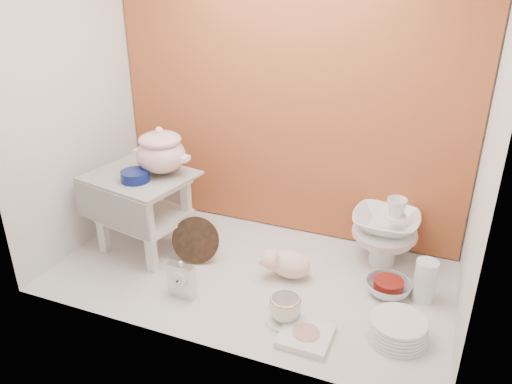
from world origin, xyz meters
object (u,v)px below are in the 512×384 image
porcelain_tower (385,230)px  plush_pig (290,264)px  floral_platter (157,187)px  dinner_plate_stack (398,329)px  gold_rim_teacup (285,308)px  blue_white_vase (156,196)px  crystal_bowl (388,288)px  mantel_clock (181,279)px  soup_tureen (161,150)px  step_stool (144,213)px

porcelain_tower → plush_pig: bearing=-142.5°
floral_platter → dinner_plate_stack: (1.38, -0.51, -0.15)m
gold_rim_teacup → porcelain_tower: bearing=63.6°
blue_white_vase → porcelain_tower: size_ratio=0.63×
floral_platter → plush_pig: floral_platter is taller
gold_rim_teacup → crystal_bowl: size_ratio=0.66×
mantel_clock → floral_platter: bearing=132.3°
plush_pig → dinner_plate_stack: (0.52, -0.24, -0.03)m
crystal_bowl → porcelain_tower: (-0.07, 0.24, 0.15)m
mantel_clock → crystal_bowl: size_ratio=0.90×
gold_rim_teacup → dinner_plate_stack: 0.44m
soup_tureen → plush_pig: size_ratio=1.14×
blue_white_vase → dinner_plate_stack: blue_white_vase is taller
gold_rim_teacup → plush_pig: bearing=104.8°
crystal_bowl → mantel_clock: bearing=-156.9°
mantel_clock → porcelain_tower: porcelain_tower is taller
step_stool → porcelain_tower: size_ratio=1.31×
crystal_bowl → porcelain_tower: bearing=105.8°
dinner_plate_stack → step_stool: bearing=170.8°
dinner_plate_stack → gold_rim_teacup: bearing=-171.6°
floral_platter → gold_rim_teacup: (0.95, -0.57, -0.13)m
gold_rim_teacup → porcelain_tower: porcelain_tower is taller
floral_platter → dinner_plate_stack: bearing=-20.2°
dinner_plate_stack → blue_white_vase: bearing=158.7°
step_stool → plush_pig: size_ratio=1.93×
blue_white_vase → dinner_plate_stack: (1.42, -0.56, -0.07)m
soup_tureen → plush_pig: bearing=-2.1°
blue_white_vase → gold_rim_teacup: 1.16m
step_stool → dinner_plate_stack: step_stool is taller
floral_platter → gold_rim_teacup: floral_platter is taller
mantel_clock → crystal_bowl: 0.90m
plush_pig → porcelain_tower: size_ratio=0.68×
mantel_clock → porcelain_tower: bearing=41.2°
soup_tureen → dinner_plate_stack: bearing=-12.5°
floral_platter → mantel_clock: (0.48, -0.58, -0.10)m
floral_platter → mantel_clock: floral_platter is taller
soup_tureen → dinner_plate_stack: 1.29m
floral_platter → blue_white_vase: floral_platter is taller
floral_platter → porcelain_tower: (1.24, 0.01, -0.01)m
blue_white_vase → soup_tureen: bearing=-50.0°
dinner_plate_stack → porcelain_tower: (-0.15, 0.52, 0.13)m
floral_platter → crystal_bowl: bearing=-10.1°
blue_white_vase → dinner_plate_stack: size_ratio=0.92×
mantel_clock → dinner_plate_stack: mantel_clock is taller
soup_tureen → gold_rim_teacup: bearing=-23.8°
porcelain_tower → blue_white_vase: bearing=178.4°
porcelain_tower → dinner_plate_stack: bearing=-74.2°
gold_rim_teacup → dinner_plate_stack: bearing=8.4°
gold_rim_teacup → crystal_bowl: 0.50m
step_stool → blue_white_vase: size_ratio=2.09×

